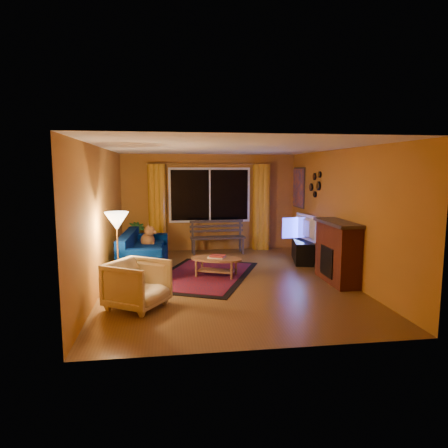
{
  "coord_description": "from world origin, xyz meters",
  "views": [
    {
      "loc": [
        -1.08,
        -7.35,
        2.1
      ],
      "look_at": [
        0.0,
        0.3,
        1.05
      ],
      "focal_mm": 32.0,
      "sensor_mm": 36.0,
      "label": 1
    }
  ],
  "objects": [
    {
      "name": "wall_left",
      "position": [
        -2.26,
        0.0,
        1.25
      ],
      "size": [
        0.02,
        6.0,
        2.5
      ],
      "primitive_type": "cube",
      "color": "#B67329",
      "rests_on": "ground"
    },
    {
      "name": "window",
      "position": [
        0.0,
        2.94,
        1.45
      ],
      "size": [
        2.0,
        0.02,
        1.3
      ],
      "primitive_type": "cube",
      "color": "black",
      "rests_on": "wall_back"
    },
    {
      "name": "dog",
      "position": [
        -1.53,
        1.38,
        0.66
      ],
      "size": [
        0.41,
        0.52,
        0.51
      ],
      "primitive_type": null,
      "rotation": [
        0.0,
        0.0,
        -0.15
      ],
      "color": "brown",
      "rests_on": "sofa"
    },
    {
      "name": "curtain_left",
      "position": [
        -1.35,
        2.88,
        1.12
      ],
      "size": [
        0.36,
        0.36,
        2.24
      ],
      "primitive_type": "cylinder",
      "color": "orange",
      "rests_on": "ground"
    },
    {
      "name": "mirror_cluster",
      "position": [
        2.21,
        1.3,
        1.8
      ],
      "size": [
        0.06,
        0.6,
        0.56
      ],
      "primitive_type": null,
      "color": "black",
      "rests_on": "wall_right"
    },
    {
      "name": "wall_right",
      "position": [
        2.26,
        0.0,
        1.25
      ],
      "size": [
        0.02,
        6.0,
        2.5
      ],
      "primitive_type": "cube",
      "color": "#B67329",
      "rests_on": "ground"
    },
    {
      "name": "wall_back",
      "position": [
        0.0,
        3.01,
        1.25
      ],
      "size": [
        4.5,
        0.02,
        2.5
      ],
      "primitive_type": "cube",
      "color": "#B67329",
      "rests_on": "ground"
    },
    {
      "name": "potted_plant",
      "position": [
        -1.88,
        2.75,
        0.4
      ],
      "size": [
        0.57,
        0.57,
        0.79
      ],
      "primitive_type": "imported",
      "rotation": [
        0.0,
        0.0,
        0.34
      ],
      "color": "#235B1E",
      "rests_on": "ground"
    },
    {
      "name": "floor_lamp",
      "position": [
        -1.93,
        -0.61,
        0.7
      ],
      "size": [
        0.24,
        0.24,
        1.4
      ],
      "primitive_type": "cylinder",
      "rotation": [
        0.0,
        0.0,
        -0.04
      ],
      "color": "#BF8C3F",
      "rests_on": "ground"
    },
    {
      "name": "rug",
      "position": [
        -0.4,
        0.39,
        0.01
      ],
      "size": [
        2.62,
        3.13,
        0.02
      ],
      "primitive_type": "cube",
      "rotation": [
        0.0,
        0.0,
        -0.41
      ],
      "color": "maroon",
      "rests_on": "ground"
    },
    {
      "name": "television",
      "position": [
        1.99,
        1.37,
        0.79
      ],
      "size": [
        0.27,
        1.03,
        0.59
      ],
      "primitive_type": "imported",
      "rotation": [
        0.0,
        0.0,
        1.71
      ],
      "color": "black",
      "rests_on": "tv_console"
    },
    {
      "name": "tv_console",
      "position": [
        1.99,
        1.37,
        0.25
      ],
      "size": [
        0.65,
        1.24,
        0.49
      ],
      "primitive_type": "cube",
      "rotation": [
        0.0,
        0.0,
        -0.23
      ],
      "color": "black",
      "rests_on": "ground"
    },
    {
      "name": "fireplace",
      "position": [
        2.05,
        -0.4,
        0.55
      ],
      "size": [
        0.4,
        1.2,
        1.1
      ],
      "primitive_type": "cube",
      "color": "maroon",
      "rests_on": "ground"
    },
    {
      "name": "armchair",
      "position": [
        -1.57,
        -1.32,
        0.4
      ],
      "size": [
        1.04,
        1.06,
        0.81
      ],
      "primitive_type": "imported",
      "rotation": [
        0.0,
        0.0,
        1.0
      ],
      "color": "beige",
      "rests_on": "ground"
    },
    {
      "name": "curtain_rod",
      "position": [
        0.0,
        2.9,
        2.25
      ],
      "size": [
        3.2,
        0.03,
        0.03
      ],
      "primitive_type": "cylinder",
      "rotation": [
        0.0,
        1.57,
        0.0
      ],
      "color": "#BF8C3F",
      "rests_on": "wall_back"
    },
    {
      "name": "ceiling",
      "position": [
        0.0,
        0.0,
        2.51
      ],
      "size": [
        4.5,
        6.0,
        0.02
      ],
      "primitive_type": "cube",
      "color": "white",
      "rests_on": "ground"
    },
    {
      "name": "sofa",
      "position": [
        -1.58,
        0.93,
        0.4
      ],
      "size": [
        0.96,
        2.04,
        0.81
      ],
      "primitive_type": "cube",
      "rotation": [
        0.0,
        0.0,
        -0.05
      ],
      "color": "#001140",
      "rests_on": "ground"
    },
    {
      "name": "bench",
      "position": [
        0.14,
        2.46,
        0.21
      ],
      "size": [
        1.39,
        0.47,
        0.41
      ],
      "primitive_type": "cube",
      "rotation": [
        0.0,
        0.0,
        0.05
      ],
      "color": "#342B27",
      "rests_on": "ground"
    },
    {
      "name": "curtain_right",
      "position": [
        1.35,
        2.88,
        1.12
      ],
      "size": [
        0.36,
        0.36,
        2.24
      ],
      "primitive_type": "cylinder",
      "color": "orange",
      "rests_on": "ground"
    },
    {
      "name": "floor",
      "position": [
        0.0,
        0.0,
        -0.01
      ],
      "size": [
        4.5,
        6.0,
        0.02
      ],
      "primitive_type": "cube",
      "color": "brown",
      "rests_on": "ground"
    },
    {
      "name": "coffee_table",
      "position": [
        -0.15,
        0.31,
        0.19
      ],
      "size": [
        1.36,
        1.36,
        0.38
      ],
      "primitive_type": "cylinder",
      "rotation": [
        0.0,
        0.0,
        -0.4
      ],
      "color": "#9B673F",
      "rests_on": "ground"
    },
    {
      "name": "painting",
      "position": [
        2.22,
        2.45,
        1.65
      ],
      "size": [
        0.04,
        0.76,
        0.96
      ],
      "primitive_type": "cube",
      "color": "#E95C12",
      "rests_on": "wall_right"
    }
  ]
}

